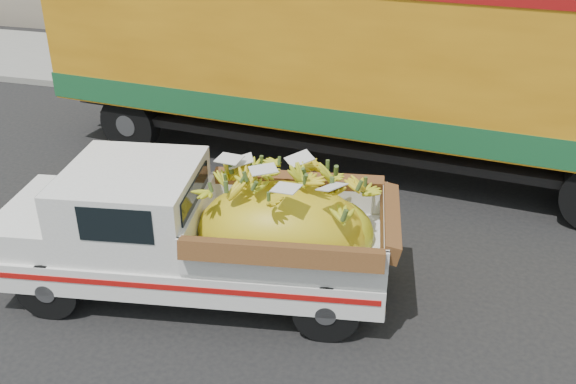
# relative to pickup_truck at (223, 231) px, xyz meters

# --- Properties ---
(ground) EXTENTS (100.00, 100.00, 0.00)m
(ground) POSITION_rel_pickup_truck_xyz_m (0.18, 0.02, -0.88)
(ground) COLOR black
(ground) RESTS_ON ground
(curb) EXTENTS (60.00, 0.25, 0.15)m
(curb) POSITION_rel_pickup_truck_xyz_m (0.18, 6.72, -0.81)
(curb) COLOR gray
(curb) RESTS_ON ground
(sidewalk) EXTENTS (60.00, 4.00, 0.14)m
(sidewalk) POSITION_rel_pickup_truck_xyz_m (0.18, 8.82, -0.81)
(sidewalk) COLOR gray
(sidewalk) RESTS_ON ground
(pickup_truck) EXTENTS (4.89, 2.41, 1.64)m
(pickup_truck) POSITION_rel_pickup_truck_xyz_m (0.00, 0.00, 0.00)
(pickup_truck) COLOR black
(pickup_truck) RESTS_ON ground
(semi_trailer) EXTENTS (12.04, 3.61, 3.80)m
(semi_trailer) POSITION_rel_pickup_truck_xyz_m (1.32, 4.27, 1.24)
(semi_trailer) COLOR black
(semi_trailer) RESTS_ON ground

